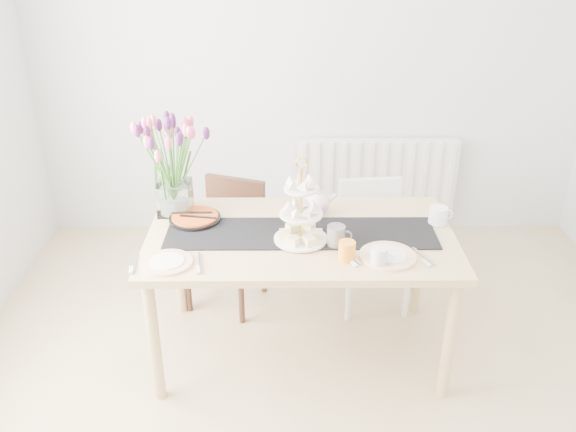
{
  "coord_description": "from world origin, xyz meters",
  "views": [
    {
      "loc": [
        -0.19,
        -2.05,
        2.26
      ],
      "look_at": [
        -0.18,
        0.69,
        0.88
      ],
      "focal_mm": 38.0,
      "sensor_mm": 36.0,
      "label": 1
    }
  ],
  "objects_px": {
    "mug_grey": "(336,236)",
    "plate_right": "(388,256)",
    "chair_white": "(371,234)",
    "plate_left": "(167,262)",
    "radiator": "(376,177)",
    "mug_white": "(379,256)",
    "chair_brown": "(230,233)",
    "tulip_vase": "(171,151)",
    "teapot": "(317,203)",
    "cake_stand": "(301,221)",
    "cream_jug": "(438,216)",
    "dining_table": "(301,247)",
    "mug_orange": "(347,251)",
    "tart_tin": "(195,218)"
  },
  "relations": [
    {
      "from": "radiator",
      "to": "dining_table",
      "type": "bearing_deg",
      "value": -112.78
    },
    {
      "from": "mug_grey",
      "to": "plate_right",
      "type": "bearing_deg",
      "value": -27.07
    },
    {
      "from": "chair_brown",
      "to": "tart_tin",
      "type": "height_order",
      "value": "chair_brown"
    },
    {
      "from": "chair_white",
      "to": "radiator",
      "type": "bearing_deg",
      "value": 74.97
    },
    {
      "from": "chair_white",
      "to": "mug_grey",
      "type": "relative_size",
      "value": 7.16
    },
    {
      "from": "cake_stand",
      "to": "teapot",
      "type": "distance_m",
      "value": 0.31
    },
    {
      "from": "tulip_vase",
      "to": "cream_jug",
      "type": "bearing_deg",
      "value": -5.98
    },
    {
      "from": "plate_right",
      "to": "cake_stand",
      "type": "bearing_deg",
      "value": 158.53
    },
    {
      "from": "cream_jug",
      "to": "plate_right",
      "type": "height_order",
      "value": "cream_jug"
    },
    {
      "from": "teapot",
      "to": "tart_tin",
      "type": "bearing_deg",
      "value": 165.47
    },
    {
      "from": "cream_jug",
      "to": "plate_left",
      "type": "distance_m",
      "value": 1.44
    },
    {
      "from": "radiator",
      "to": "tart_tin",
      "type": "distance_m",
      "value": 1.79
    },
    {
      "from": "chair_brown",
      "to": "plate_right",
      "type": "distance_m",
      "value": 1.2
    },
    {
      "from": "dining_table",
      "to": "plate_left",
      "type": "distance_m",
      "value": 0.71
    },
    {
      "from": "dining_table",
      "to": "chair_white",
      "type": "height_order",
      "value": "chair_white"
    },
    {
      "from": "cake_stand",
      "to": "plate_left",
      "type": "distance_m",
      "value": 0.69
    },
    {
      "from": "chair_white",
      "to": "plate_left",
      "type": "height_order",
      "value": "chair_white"
    },
    {
      "from": "cream_jug",
      "to": "radiator",
      "type": "bearing_deg",
      "value": 90.94
    },
    {
      "from": "plate_left",
      "to": "radiator",
      "type": "bearing_deg",
      "value": 54.32
    },
    {
      "from": "radiator",
      "to": "plate_right",
      "type": "relative_size",
      "value": 4.32
    },
    {
      "from": "chair_brown",
      "to": "chair_white",
      "type": "bearing_deg",
      "value": 19.94
    },
    {
      "from": "dining_table",
      "to": "mug_orange",
      "type": "relative_size",
      "value": 16.41
    },
    {
      "from": "teapot",
      "to": "plate_left",
      "type": "relative_size",
      "value": 0.95
    },
    {
      "from": "dining_table",
      "to": "mug_white",
      "type": "bearing_deg",
      "value": -41.09
    },
    {
      "from": "mug_white",
      "to": "mug_orange",
      "type": "height_order",
      "value": "mug_orange"
    },
    {
      "from": "tulip_vase",
      "to": "plate_right",
      "type": "xyz_separation_m",
      "value": [
        1.11,
        -0.5,
        -0.35
      ]
    },
    {
      "from": "cake_stand",
      "to": "plate_left",
      "type": "relative_size",
      "value": 1.66
    },
    {
      "from": "teapot",
      "to": "plate_right",
      "type": "bearing_deg",
      "value": -75.77
    },
    {
      "from": "mug_grey",
      "to": "mug_white",
      "type": "xyz_separation_m",
      "value": [
        0.19,
        -0.19,
        -0.01
      ]
    },
    {
      "from": "chair_white",
      "to": "mug_white",
      "type": "relative_size",
      "value": 8.17
    },
    {
      "from": "cream_jug",
      "to": "mug_orange",
      "type": "bearing_deg",
      "value": -148.71
    },
    {
      "from": "chair_brown",
      "to": "teapot",
      "type": "height_order",
      "value": "teapot"
    },
    {
      "from": "chair_brown",
      "to": "cake_stand",
      "type": "bearing_deg",
      "value": -35.85
    },
    {
      "from": "dining_table",
      "to": "teapot",
      "type": "height_order",
      "value": "teapot"
    },
    {
      "from": "cake_stand",
      "to": "cream_jug",
      "type": "distance_m",
      "value": 0.76
    },
    {
      "from": "tart_tin",
      "to": "mug_orange",
      "type": "relative_size",
      "value": 2.87
    },
    {
      "from": "dining_table",
      "to": "tulip_vase",
      "type": "relative_size",
      "value": 2.44
    },
    {
      "from": "dining_table",
      "to": "mug_orange",
      "type": "bearing_deg",
      "value": -50.94
    },
    {
      "from": "radiator",
      "to": "dining_table",
      "type": "relative_size",
      "value": 0.75
    },
    {
      "from": "tulip_vase",
      "to": "plate_left",
      "type": "bearing_deg",
      "value": -85.37
    },
    {
      "from": "radiator",
      "to": "plate_left",
      "type": "relative_size",
      "value": 4.95
    },
    {
      "from": "chair_brown",
      "to": "mug_white",
      "type": "bearing_deg",
      "value": -27.58
    },
    {
      "from": "tulip_vase",
      "to": "mug_orange",
      "type": "bearing_deg",
      "value": -30.09
    },
    {
      "from": "radiator",
      "to": "mug_orange",
      "type": "xyz_separation_m",
      "value": [
        -0.4,
        -1.72,
        0.35
      ]
    },
    {
      "from": "cake_stand",
      "to": "mug_white",
      "type": "xyz_separation_m",
      "value": [
        0.36,
        -0.24,
        -0.07
      ]
    },
    {
      "from": "teapot",
      "to": "cream_jug",
      "type": "height_order",
      "value": "teapot"
    },
    {
      "from": "chair_white",
      "to": "teapot",
      "type": "height_order",
      "value": "teapot"
    },
    {
      "from": "teapot",
      "to": "mug_grey",
      "type": "relative_size",
      "value": 2.12
    },
    {
      "from": "chair_white",
      "to": "tulip_vase",
      "type": "height_order",
      "value": "tulip_vase"
    },
    {
      "from": "chair_brown",
      "to": "cream_jug",
      "type": "relative_size",
      "value": 8.09
    }
  ]
}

